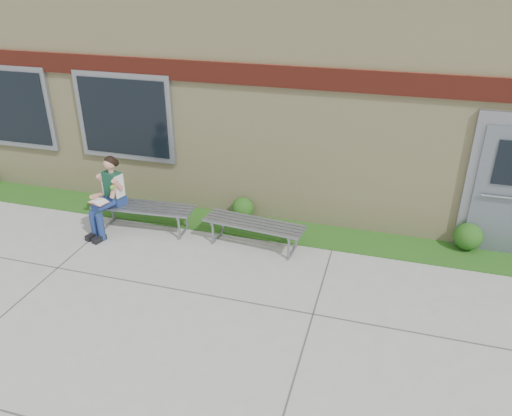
% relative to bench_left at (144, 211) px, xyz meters
% --- Properties ---
extents(ground, '(80.00, 80.00, 0.00)m').
position_rel_bench_left_xyz_m(ground, '(2.27, -2.00, -0.35)').
color(ground, '#9E9E99').
rests_on(ground, ground).
extents(grass_strip, '(16.00, 0.80, 0.02)m').
position_rel_bench_left_xyz_m(grass_strip, '(2.27, 0.60, -0.34)').
color(grass_strip, '#234A13').
rests_on(grass_strip, ground).
extents(school_building, '(16.20, 6.22, 4.20)m').
position_rel_bench_left_xyz_m(school_building, '(2.27, 3.99, 1.75)').
color(school_building, beige).
rests_on(school_building, ground).
extents(bench_left, '(1.80, 0.62, 0.46)m').
position_rel_bench_left_xyz_m(bench_left, '(0.00, 0.00, 0.00)').
color(bench_left, gray).
rests_on(bench_left, ground).
extents(bench_right, '(1.71, 0.63, 0.43)m').
position_rel_bench_left_xyz_m(bench_right, '(2.00, 0.00, -0.02)').
color(bench_right, gray).
rests_on(bench_right, ground).
extents(girl, '(0.53, 0.85, 1.34)m').
position_rel_bench_left_xyz_m(girl, '(-0.53, -0.20, 0.35)').
color(girl, navy).
rests_on(girl, ground).
extents(shrub_mid, '(0.40, 0.40, 0.40)m').
position_rel_bench_left_xyz_m(shrub_mid, '(1.54, 0.85, -0.13)').
color(shrub_mid, '#234A13').
rests_on(shrub_mid, grass_strip).
extents(shrub_east, '(0.46, 0.46, 0.46)m').
position_rel_bench_left_xyz_m(shrub_east, '(5.37, 0.85, -0.11)').
color(shrub_east, '#234A13').
rests_on(shrub_east, grass_strip).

